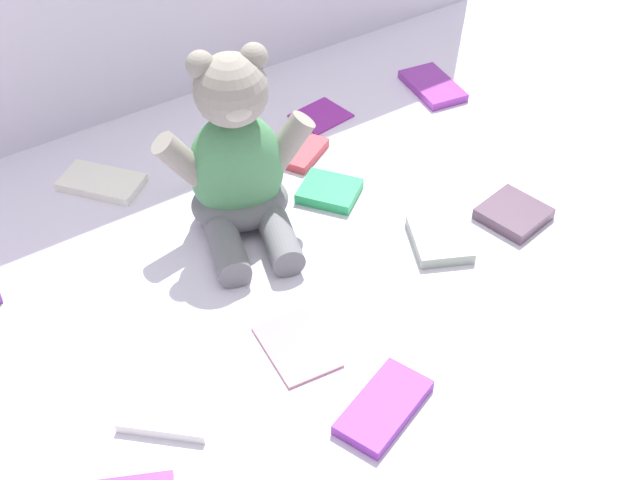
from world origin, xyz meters
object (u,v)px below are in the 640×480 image
at_px(teddy_bear, 237,164).
at_px(book_case_7, 514,214).
at_px(book_case_0, 300,152).
at_px(book_case_1, 169,409).
at_px(book_case_4, 321,115).
at_px(book_case_8, 384,407).
at_px(book_case_9, 440,239).
at_px(book_case_10, 329,191).
at_px(book_case_12, 297,346).
at_px(book_case_11, 102,182).
at_px(book_case_3, 433,86).

height_order(teddy_bear, book_case_7, teddy_bear).
relative_size(book_case_0, book_case_1, 0.84).
height_order(book_case_1, book_case_4, book_case_1).
xyz_separation_m(book_case_4, book_case_8, (-0.31, -0.60, 0.00)).
xyz_separation_m(book_case_1, book_case_4, (0.54, 0.45, -0.00)).
xyz_separation_m(book_case_0, book_case_7, (0.19, -0.34, 0.00)).
bearing_deg(book_case_9, book_case_1, -147.97).
bearing_deg(book_case_10, book_case_1, -5.18).
bearing_deg(book_case_12, book_case_4, 58.95).
distance_m(teddy_bear, book_case_10, 0.19).
height_order(book_case_0, book_case_11, book_case_0).
xyz_separation_m(book_case_10, book_case_12, (-0.23, -0.25, -0.00)).
height_order(book_case_0, book_case_1, same).
bearing_deg(book_case_1, book_case_0, 173.10).
height_order(book_case_0, book_case_9, book_case_9).
xyz_separation_m(teddy_bear, book_case_7, (0.36, -0.24, -0.10)).
relative_size(book_case_10, book_case_12, 0.78).
distance_m(book_case_1, book_case_11, 0.50).
relative_size(book_case_4, book_case_10, 1.00).
xyz_separation_m(teddy_bear, book_case_10, (0.15, -0.03, -0.10)).
relative_size(book_case_9, book_case_10, 1.15).
xyz_separation_m(book_case_3, book_case_7, (-0.14, -0.37, 0.00)).
bearing_deg(book_case_8, book_case_0, 137.39).
bearing_deg(book_case_10, book_case_12, 11.96).
distance_m(book_case_7, book_case_11, 0.68).
distance_m(teddy_bear, book_case_3, 0.53).
bearing_deg(book_case_1, book_case_12, 133.09).
bearing_deg(teddy_bear, book_case_10, 7.74).
distance_m(book_case_1, book_case_10, 0.49).
bearing_deg(book_case_4, book_case_9, -14.32).
bearing_deg(book_case_7, book_case_11, 127.96).
relative_size(teddy_bear, book_case_0, 3.11).
xyz_separation_m(book_case_0, book_case_9, (0.05, -0.32, 0.00)).
height_order(book_case_1, book_case_12, book_case_1).
bearing_deg(book_case_8, book_case_3, 115.28).
relative_size(teddy_bear, book_case_1, 2.61).
bearing_deg(book_case_1, book_case_4, 172.93).
bearing_deg(book_case_9, book_case_8, -116.54).
bearing_deg(book_case_11, book_case_3, -44.81).
bearing_deg(book_case_11, book_case_10, -75.88).
height_order(teddy_bear, book_case_8, teddy_bear).
xyz_separation_m(book_case_3, book_case_10, (-0.35, -0.16, 0.00)).
bearing_deg(book_case_8, book_case_9, 107.32).
bearing_deg(book_case_3, book_case_0, -164.83).
distance_m(teddy_bear, book_case_0, 0.22).
distance_m(book_case_4, book_case_9, 0.40).
distance_m(teddy_bear, book_case_4, 0.34).
relative_size(book_case_3, book_case_8, 0.99).
relative_size(book_case_11, book_case_12, 1.13).
xyz_separation_m(book_case_0, book_case_3, (0.33, 0.04, 0.00)).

